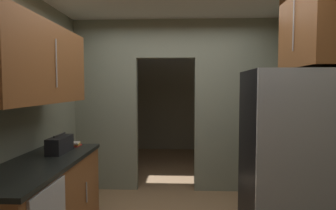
% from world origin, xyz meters
% --- Properties ---
extents(kitchen_partition, '(3.08, 0.12, 2.61)m').
position_xyz_m(kitchen_partition, '(0.04, 1.56, 1.39)').
color(kitchen_partition, gray).
rests_on(kitchen_partition, ground).
extents(adjoining_room_shell, '(3.08, 2.97, 2.61)m').
position_xyz_m(adjoining_room_shell, '(0.00, 3.52, 1.31)').
color(adjoining_room_shell, gray).
rests_on(adjoining_room_shell, ground).
extents(refrigerator, '(0.81, 0.75, 1.75)m').
position_xyz_m(refrigerator, '(1.13, -0.04, 0.88)').
color(refrigerator, black).
rests_on(refrigerator, ground).
extents(lower_cabinet_run, '(0.64, 1.71, 0.90)m').
position_xyz_m(lower_cabinet_run, '(-1.22, -0.24, 0.45)').
color(lower_cabinet_run, brown).
rests_on(lower_cabinet_run, ground).
extents(upper_cabinet_counterside, '(0.36, 1.53, 0.73)m').
position_xyz_m(upper_cabinet_counterside, '(-1.22, -0.24, 1.81)').
color(upper_cabinet_counterside, brown).
extents(upper_cabinet_fridgeside, '(0.36, 0.90, 0.81)m').
position_xyz_m(upper_cabinet_fridgeside, '(1.36, 0.06, 2.19)').
color(upper_cabinet_fridgeside, brown).
extents(boombox, '(0.16, 0.39, 0.20)m').
position_xyz_m(boombox, '(-1.20, 0.14, 0.98)').
color(boombox, black).
rests_on(boombox, lower_cabinet_run).
extents(book_stack, '(0.14, 0.15, 0.05)m').
position_xyz_m(book_stack, '(-1.16, 0.47, 0.92)').
color(book_stack, red).
rests_on(book_stack, lower_cabinet_run).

